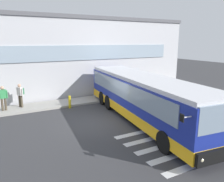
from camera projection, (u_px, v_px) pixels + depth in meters
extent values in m
cube|color=#353538|center=(99.00, 122.00, 13.15)|extent=(80.00, 90.00, 0.02)
cube|color=silver|center=(206.00, 161.00, 8.92)|extent=(4.40, 0.36, 0.01)
cube|color=silver|center=(189.00, 151.00, 9.69)|extent=(4.40, 0.36, 0.01)
cube|color=silver|center=(174.00, 143.00, 10.46)|extent=(4.40, 0.36, 0.01)
cube|color=silver|center=(161.00, 136.00, 11.24)|extent=(4.40, 0.36, 0.01)
cube|color=silver|center=(150.00, 130.00, 12.01)|extent=(4.40, 0.36, 0.01)
cube|color=#B7B7BC|center=(49.00, 56.00, 22.75)|extent=(23.84, 12.00, 6.48)
cube|color=#56565B|center=(47.00, 22.00, 21.99)|extent=(24.04, 12.20, 0.30)
cube|color=#8C9EAD|center=(78.00, 53.00, 17.89)|extent=(17.84, 0.10, 1.20)
cube|color=#9E9B93|center=(73.00, 102.00, 17.26)|extent=(27.84, 2.00, 0.15)
cube|color=navy|center=(143.00, 97.00, 13.39)|extent=(3.83, 11.95, 2.15)
cube|color=#F2AD19|center=(142.00, 109.00, 13.56)|extent=(3.88, 12.00, 0.55)
cube|color=silver|center=(143.00, 78.00, 13.13)|extent=(3.71, 11.74, 0.20)
cube|color=gray|center=(223.00, 118.00, 7.98)|extent=(2.35, 0.38, 1.05)
cube|color=gray|center=(158.00, 86.00, 14.02)|extent=(1.21, 10.48, 0.95)
cube|color=gray|center=(121.00, 90.00, 13.08)|extent=(1.21, 10.48, 0.95)
cube|color=black|center=(224.00, 108.00, 7.91)|extent=(2.15, 0.34, 0.28)
cube|color=black|center=(222.00, 154.00, 8.18)|extent=(2.46, 0.47, 0.52)
sphere|color=beige|center=(201.00, 160.00, 7.76)|extent=(0.18, 0.18, 0.18)
cylinder|color=#B7B7BF|center=(187.00, 117.00, 7.59)|extent=(0.40, 0.09, 0.05)
cube|color=black|center=(182.00, 118.00, 7.52)|extent=(0.06, 0.20, 0.28)
cylinder|color=black|center=(207.00, 134.00, 10.33)|extent=(0.41, 1.03, 1.00)
cylinder|color=black|center=(165.00, 142.00, 9.48)|extent=(0.41, 1.03, 1.00)
cylinder|color=black|center=(138.00, 99.00, 16.44)|extent=(0.41, 1.03, 1.00)
cylinder|color=black|center=(109.00, 102.00, 15.58)|extent=(0.41, 1.03, 1.00)
cylinder|color=black|center=(130.00, 95.00, 17.61)|extent=(0.41, 1.03, 1.00)
cylinder|color=black|center=(103.00, 98.00, 16.76)|extent=(0.41, 1.03, 1.00)
cylinder|color=#4C4233|center=(5.00, 104.00, 14.88)|extent=(0.15, 0.15, 0.85)
cylinder|color=#4C4233|center=(2.00, 105.00, 14.76)|extent=(0.15, 0.15, 0.85)
cube|color=#338C4C|center=(3.00, 94.00, 14.66)|extent=(0.41, 0.28, 0.58)
sphere|color=tan|center=(2.00, 88.00, 14.57)|extent=(0.23, 0.23, 0.23)
cylinder|color=#338C4C|center=(7.00, 94.00, 14.83)|extent=(0.09, 0.09, 0.55)
cylinder|color=#4C4233|center=(22.00, 101.00, 15.55)|extent=(0.15, 0.15, 0.85)
cylinder|color=#4C4233|center=(20.00, 101.00, 15.64)|extent=(0.15, 0.15, 0.85)
cube|color=silver|center=(20.00, 91.00, 15.44)|extent=(0.40, 0.44, 0.58)
sphere|color=tan|center=(19.00, 86.00, 15.34)|extent=(0.23, 0.23, 0.23)
cylinder|color=silver|center=(22.00, 92.00, 15.34)|extent=(0.09, 0.09, 0.55)
cylinder|color=silver|center=(17.00, 92.00, 15.56)|extent=(0.09, 0.09, 0.55)
cube|color=#26663F|center=(22.00, 91.00, 15.59)|extent=(0.32, 0.35, 0.44)
cylinder|color=yellow|center=(70.00, 102.00, 15.86)|extent=(0.18, 0.18, 0.90)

